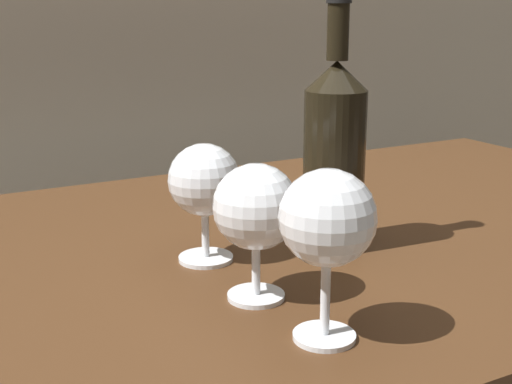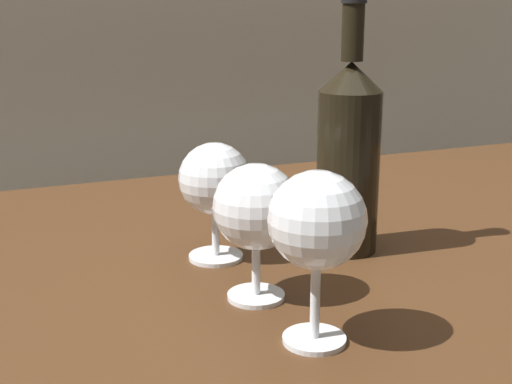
{
  "view_description": "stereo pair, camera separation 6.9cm",
  "coord_description": "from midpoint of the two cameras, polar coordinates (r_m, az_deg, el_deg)",
  "views": [
    {
      "loc": [
        -0.37,
        -0.74,
        1.0
      ],
      "look_at": [
        -0.06,
        -0.16,
        0.82
      ],
      "focal_mm": 48.61,
      "sensor_mm": 36.0,
      "label": 1
    },
    {
      "loc": [
        -0.31,
        -0.77,
        1.0
      ],
      "look_at": [
        -0.06,
        -0.16,
        0.82
      ],
      "focal_mm": 48.61,
      "sensor_mm": 36.0,
      "label": 2
    }
  ],
  "objects": [
    {
      "name": "wine_glass_chardonnay",
      "position": [
        0.81,
        -6.73,
        0.79
      ],
      "size": [
        0.08,
        0.08,
        0.14
      ],
      "color": "white",
      "rests_on": "dining_table"
    },
    {
      "name": "dining_table",
      "position": [
        0.91,
        -3.77,
        -9.16
      ],
      "size": [
        1.55,
        0.78,
        0.7
      ],
      "color": "#472B16",
      "rests_on": "ground_plane"
    },
    {
      "name": "wine_bottle",
      "position": [
        0.84,
        4.15,
        3.29
      ],
      "size": [
        0.08,
        0.08,
        0.31
      ],
      "color": "black",
      "rests_on": "dining_table"
    },
    {
      "name": "wine_glass_pinot",
      "position": [
        0.6,
        2.66,
        -2.46
      ],
      "size": [
        0.09,
        0.09,
        0.16
      ],
      "color": "white",
      "rests_on": "dining_table"
    },
    {
      "name": "wine_glass_rose",
      "position": [
        0.7,
        -2.84,
        -1.52
      ],
      "size": [
        0.09,
        0.09,
        0.14
      ],
      "color": "white",
      "rests_on": "dining_table"
    }
  ]
}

